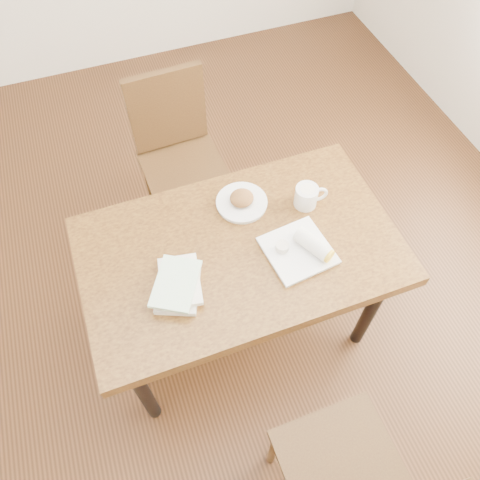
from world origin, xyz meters
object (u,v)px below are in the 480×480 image
object	(u,v)px
table	(240,258)
coffee_mug	(307,196)
chair_far	(178,149)
plate_scone	(242,201)
plate_burrito	(303,249)
book_stack	(178,284)

from	to	relation	value
table	coffee_mug	xyz separation A→B (m)	(0.35, 0.11, 0.13)
coffee_mug	chair_far	bearing A→B (deg)	119.05
plate_scone	table	bearing A→B (deg)	-112.12
plate_burrito	plate_scone	bearing A→B (deg)	114.25
plate_scone	plate_burrito	world-z (taller)	plate_burrito
plate_burrito	book_stack	bearing A→B (deg)	178.42
coffee_mug	plate_burrito	xyz separation A→B (m)	(-0.12, -0.22, -0.03)
plate_scone	coffee_mug	size ratio (longest dim) A/B	1.53
plate_scone	book_stack	bearing A→B (deg)	-140.73
book_stack	plate_burrito	bearing A→B (deg)	-1.58
coffee_mug	plate_burrito	distance (m)	0.25
coffee_mug	table	bearing A→B (deg)	-161.96
coffee_mug	plate_burrito	bearing A→B (deg)	-118.36
plate_scone	book_stack	distance (m)	0.48
chair_far	table	bearing A→B (deg)	-86.53
chair_far	plate_scone	xyz separation A→B (m)	(0.13, -0.62, 0.22)
plate_scone	plate_burrito	bearing A→B (deg)	-65.75
table	book_stack	xyz separation A→B (m)	(-0.28, -0.10, 0.11)
coffee_mug	book_stack	size ratio (longest dim) A/B	0.53
plate_burrito	chair_far	bearing A→B (deg)	106.41
coffee_mug	book_stack	distance (m)	0.66
plate_scone	book_stack	world-z (taller)	plate_scone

